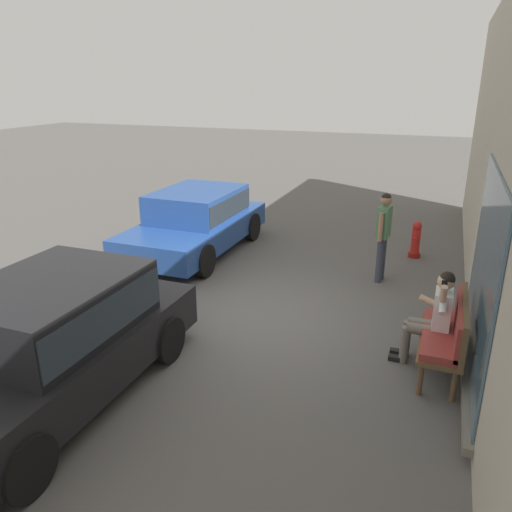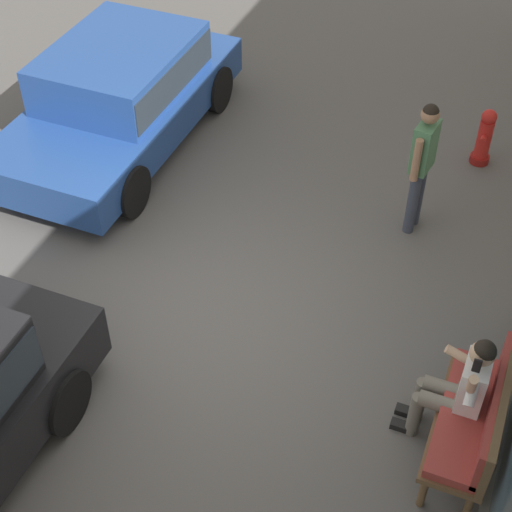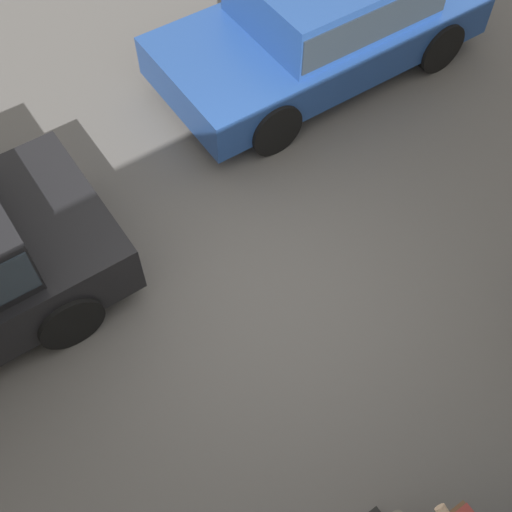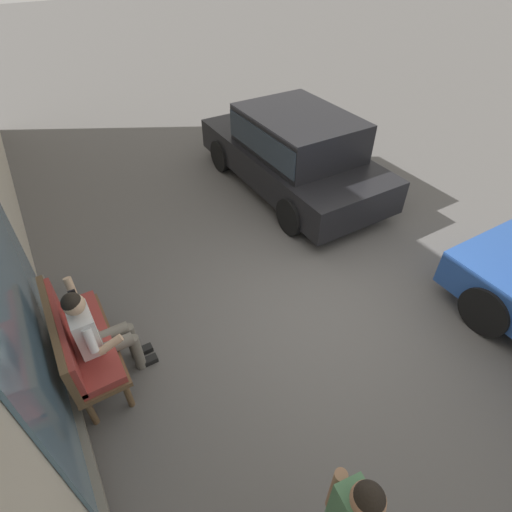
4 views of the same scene
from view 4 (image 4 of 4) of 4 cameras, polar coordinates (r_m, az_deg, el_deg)
ground_plane at (r=5.60m, az=8.64°, el=-7.75°), size 60.00×60.00×0.00m
bench at (r=4.87m, az=-24.23°, el=-10.89°), size 1.48×0.55×1.04m
person_on_phone at (r=4.68m, az=-21.67°, el=-10.18°), size 0.73×0.74×1.37m
parked_car_mid at (r=7.75m, az=5.47°, el=14.97°), size 4.14×1.93×1.51m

